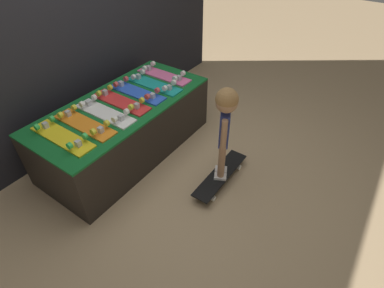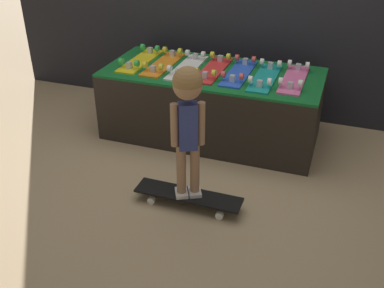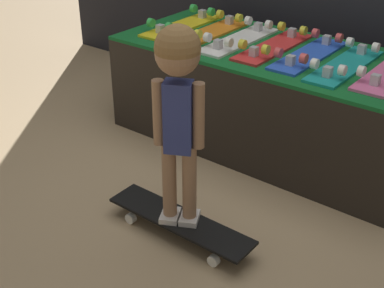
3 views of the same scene
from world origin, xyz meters
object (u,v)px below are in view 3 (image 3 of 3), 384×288
skateboard_yellow_on_rack (182,24)px  skateboard_teal_on_rack (345,64)px  skateboard_red_on_rack (274,45)px  skateboard_orange_on_rack (210,31)px  skateboard_on_floor (180,222)px  child (178,91)px  skateboard_white_on_rack (239,38)px  skateboard_blue_on_rack (309,53)px

skateboard_yellow_on_rack → skateboard_teal_on_rack: 1.11m
skateboard_red_on_rack → skateboard_teal_on_rack: bearing=-4.3°
skateboard_orange_on_rack → skateboard_on_floor: skateboard_orange_on_rack is taller
skateboard_orange_on_rack → skateboard_teal_on_rack: bearing=-1.7°
skateboard_yellow_on_rack → child: child is taller
skateboard_yellow_on_rack → skateboard_on_floor: bearing=-51.8°
skateboard_white_on_rack → skateboard_teal_on_rack: bearing=-1.2°
skateboard_blue_on_rack → skateboard_white_on_rack: bearing=-177.6°
skateboard_orange_on_rack → skateboard_blue_on_rack: 0.67m
skateboard_blue_on_rack → child: size_ratio=0.70×
skateboard_blue_on_rack → child: child is taller
skateboard_blue_on_rack → skateboard_on_floor: 1.18m
skateboard_blue_on_rack → child: 1.06m
skateboard_red_on_rack → skateboard_blue_on_rack: same height
skateboard_white_on_rack → skateboard_teal_on_rack: 0.67m
skateboard_red_on_rack → skateboard_blue_on_rack: 0.22m
skateboard_blue_on_rack → skateboard_teal_on_rack: 0.22m
skateboard_orange_on_rack → skateboard_red_on_rack: 0.44m
skateboard_yellow_on_rack → skateboard_orange_on_rack: same height
skateboard_teal_on_rack → child: (-0.28, -1.02, 0.12)m
skateboard_red_on_rack → child: child is taller
skateboard_yellow_on_rack → child: 1.34m
skateboard_white_on_rack → skateboard_on_floor: skateboard_white_on_rack is taller
child → skateboard_on_floor: bearing=-80.2°
skateboard_red_on_rack → skateboard_blue_on_rack: bearing=-0.2°
skateboard_yellow_on_rack → skateboard_red_on_rack: (0.67, -0.00, 0.00)m
child → skateboard_yellow_on_rack: bearing=101.0°
skateboard_orange_on_rack → skateboard_blue_on_rack: bearing=0.6°
skateboard_orange_on_rack → skateboard_red_on_rack: (0.44, 0.01, 0.00)m
skateboard_teal_on_rack → child: bearing=-105.5°
skateboard_yellow_on_rack → skateboard_on_floor: skateboard_yellow_on_rack is taller
skateboard_blue_on_rack → skateboard_teal_on_rack: bearing=-8.5°
skateboard_orange_on_rack → skateboard_on_floor: (0.60, -1.04, -0.54)m
skateboard_orange_on_rack → skateboard_on_floor: size_ratio=0.86×
skateboard_red_on_rack → child: size_ratio=0.70×
skateboard_on_floor → child: (-0.00, 0.00, 0.66)m
skateboard_on_floor → child: 0.66m
skateboard_on_floor → skateboard_white_on_rack: bearing=110.4°
skateboard_white_on_rack → skateboard_teal_on_rack: same height
skateboard_white_on_rack → skateboard_red_on_rack: bearing=5.0°
skateboard_red_on_rack → child: (0.16, -1.05, 0.12)m
skateboard_teal_on_rack → skateboard_on_floor: bearing=-105.5°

